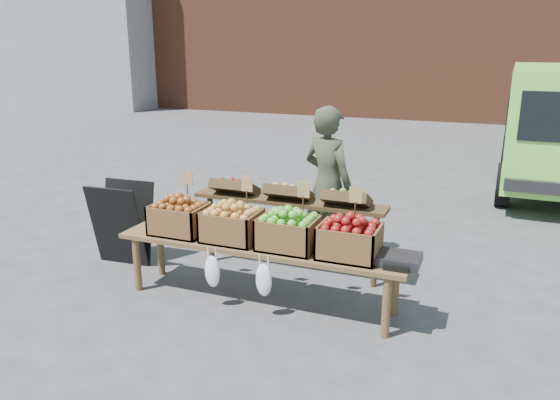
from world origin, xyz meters
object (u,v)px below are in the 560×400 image
at_px(crate_golden_apples, 180,219).
at_px(crate_green_apples, 349,241).
at_px(vendor, 328,184).
at_px(display_bench, 260,273).
at_px(crate_russet_pears, 232,226).
at_px(back_table, 288,226).
at_px(weighing_scale, 399,259).
at_px(crate_red_apples, 288,233).
at_px(chalkboard_sign, 122,223).

xyz_separation_m(crate_golden_apples, crate_green_apples, (1.65, 0.00, 0.00)).
height_order(vendor, display_bench, vendor).
bearing_deg(display_bench, crate_green_apples, 0.00).
xyz_separation_m(crate_russet_pears, crate_green_apples, (1.10, 0.00, 0.00)).
bearing_deg(back_table, crate_green_apples, -41.28).
relative_size(crate_golden_apples, crate_russet_pears, 1.00).
relative_size(crate_green_apples, weighing_scale, 1.47).
bearing_deg(crate_russet_pears, back_table, 68.76).
bearing_deg(crate_green_apples, display_bench, 180.00).
bearing_deg(crate_red_apples, display_bench, 180.00).
distance_m(display_bench, crate_golden_apples, 0.93).
bearing_deg(weighing_scale, chalkboard_sign, 173.93).
bearing_deg(crate_green_apples, back_table, 138.72).
height_order(vendor, crate_russet_pears, vendor).
bearing_deg(crate_red_apples, vendor, 91.29).
height_order(crate_russet_pears, crate_red_apples, same).
distance_m(back_table, crate_golden_apples, 1.11).
xyz_separation_m(crate_red_apples, weighing_scale, (0.97, 0.00, -0.10)).
bearing_deg(back_table, weighing_scale, -30.04).
height_order(back_table, crate_russet_pears, back_table).
xyz_separation_m(back_table, crate_green_apples, (0.82, -0.72, 0.19)).
height_order(display_bench, crate_green_apples, crate_green_apples).
xyz_separation_m(back_table, display_bench, (-0.00, -0.72, -0.24)).
height_order(crate_golden_apples, crate_russet_pears, same).
xyz_separation_m(crate_red_apples, crate_green_apples, (0.55, 0.00, 0.00)).
height_order(chalkboard_sign, back_table, back_table).
bearing_deg(weighing_scale, crate_russet_pears, 180.00).
bearing_deg(crate_green_apples, chalkboard_sign, 172.94).
bearing_deg(weighing_scale, crate_red_apples, 180.00).
distance_m(crate_golden_apples, crate_russet_pears, 0.55).
distance_m(back_table, crate_russet_pears, 0.80).
xyz_separation_m(back_table, crate_golden_apples, (-0.83, -0.72, 0.19)).
height_order(display_bench, crate_russet_pears, crate_russet_pears).
xyz_separation_m(vendor, crate_red_apples, (0.03, -1.28, -0.14)).
xyz_separation_m(display_bench, crate_green_apples, (0.82, 0.00, 0.42)).
height_order(vendor, back_table, vendor).
xyz_separation_m(chalkboard_sign, crate_red_apples, (2.03, -0.32, 0.26)).
distance_m(vendor, back_table, 0.69).
bearing_deg(crate_red_apples, weighing_scale, 0.00).
xyz_separation_m(crate_golden_apples, crate_russet_pears, (0.55, 0.00, 0.00)).
distance_m(display_bench, crate_green_apples, 0.93).
bearing_deg(display_bench, weighing_scale, 0.00).
height_order(crate_russet_pears, weighing_scale, crate_russet_pears).
xyz_separation_m(display_bench, crate_golden_apples, (-0.82, 0.00, 0.42)).
xyz_separation_m(chalkboard_sign, display_bench, (1.75, -0.32, -0.17)).
bearing_deg(weighing_scale, back_table, 149.96).
height_order(chalkboard_sign, weighing_scale, chalkboard_sign).
bearing_deg(crate_red_apples, crate_golden_apples, 180.00).
distance_m(back_table, crate_red_apples, 0.79).
xyz_separation_m(vendor, weighing_scale, (1.00, -1.28, -0.24)).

